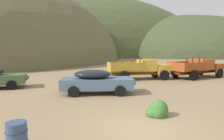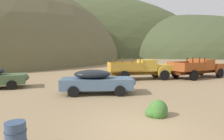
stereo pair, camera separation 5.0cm
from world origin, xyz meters
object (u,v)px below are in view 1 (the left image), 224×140
Objects in this scene: car_chalk_blue at (99,81)px; truck_oxide_orange at (200,68)px; oil_drum_foreground at (17,137)px; truck_faded_yellow at (145,69)px.

truck_oxide_orange reaches higher than car_chalk_blue.
truck_oxide_orange is 19.11m from oil_drum_foreground.
car_chalk_blue is 12.53m from truck_oxide_orange.
car_chalk_blue is 6.07× the size of oil_drum_foreground.
oil_drum_foreground is at bearing -124.12° from truck_faded_yellow.
oil_drum_foreground is (-10.65, -10.60, -0.58)m from truck_faded_yellow.
truck_oxide_orange is (12.08, 3.32, 0.19)m from car_chalk_blue.
truck_faded_yellow is at bearing 44.85° from oil_drum_foreground.
truck_oxide_orange reaches higher than oil_drum_foreground.
car_chalk_blue is at bearing -171.38° from truck_oxide_orange.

